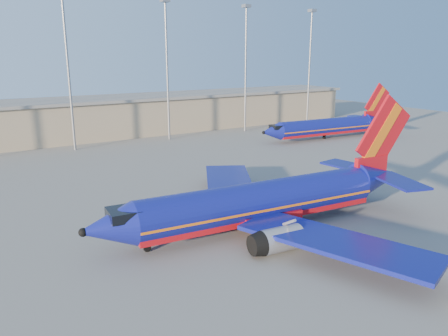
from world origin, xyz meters
The scene contains 5 objects.
ground centered at (0.00, 0.00, 0.00)m, with size 220.00×220.00×0.00m, color slate.
terminal_building centered at (10.00, 58.00, 4.32)m, with size 122.00×16.00×8.50m.
light_mast_row centered at (5.00, 46.00, 17.55)m, with size 101.60×1.60×28.65m.
aircraft_main centered at (2.27, -4.50, 2.84)m, with size 39.32×37.70×13.32m.
aircraft_second centered at (44.46, 28.19, 2.65)m, with size 34.09×13.23×11.55m.
Camera 1 is at (-25.04, -38.74, 17.89)m, focal length 35.00 mm.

